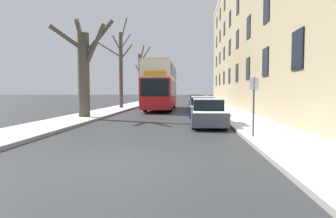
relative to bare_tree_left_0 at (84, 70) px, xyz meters
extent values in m
plane|color=#303335|center=(5.05, -12.05, -3.28)|extent=(320.00, 320.00, 0.00)
cube|color=gray|center=(-0.29, 40.95, -3.21)|extent=(2.81, 130.00, 0.13)
cube|color=white|center=(-0.29, 40.95, -3.13)|extent=(2.78, 130.00, 0.03)
cube|color=gray|center=(10.39, 40.95, -3.21)|extent=(2.81, 130.00, 0.13)
cube|color=white|center=(10.39, 40.95, -3.13)|extent=(2.78, 130.00, 0.03)
cube|color=tan|center=(16.29, 14.26, 5.15)|extent=(9.00, 51.20, 16.86)
cube|color=black|center=(11.76, -5.45, 0.43)|extent=(0.08, 1.40, 1.80)
cube|color=black|center=(11.76, 0.18, 0.43)|extent=(0.08, 1.40, 1.80)
cube|color=black|center=(11.76, 5.81, 0.43)|extent=(0.08, 1.40, 1.80)
cube|color=black|center=(11.76, 11.45, 0.43)|extent=(0.08, 1.40, 1.80)
cube|color=black|center=(11.76, 17.08, 0.43)|extent=(0.08, 1.40, 1.80)
cube|color=black|center=(11.76, 22.71, 0.43)|extent=(0.08, 1.40, 1.80)
cube|color=black|center=(11.76, 28.34, 0.43)|extent=(0.08, 1.40, 1.80)
cube|color=black|center=(11.76, 33.97, 0.43)|extent=(0.08, 1.40, 1.80)
cube|color=black|center=(11.76, 0.18, 3.80)|extent=(0.08, 1.40, 1.80)
cube|color=black|center=(11.76, 5.81, 3.80)|extent=(0.08, 1.40, 1.80)
cube|color=black|center=(11.76, 11.45, 3.80)|extent=(0.08, 1.40, 1.80)
cube|color=black|center=(11.76, 17.08, 3.80)|extent=(0.08, 1.40, 1.80)
cube|color=black|center=(11.76, 22.71, 3.80)|extent=(0.08, 1.40, 1.80)
cube|color=black|center=(11.76, 28.34, 3.80)|extent=(0.08, 1.40, 1.80)
cube|color=black|center=(11.76, 33.97, 3.80)|extent=(0.08, 1.40, 1.80)
cube|color=black|center=(11.76, 11.45, 7.18)|extent=(0.08, 1.40, 1.80)
cube|color=black|center=(11.76, 17.08, 7.18)|extent=(0.08, 1.40, 1.80)
cube|color=black|center=(11.76, 22.71, 7.18)|extent=(0.08, 1.40, 1.80)
cube|color=black|center=(11.76, 28.34, 7.18)|extent=(0.08, 1.40, 1.80)
cube|color=black|center=(11.76, 33.97, 7.18)|extent=(0.08, 1.40, 1.80)
cube|color=black|center=(11.76, 22.71, 10.55)|extent=(0.08, 1.40, 1.80)
cube|color=black|center=(11.76, 28.34, 10.55)|extent=(0.08, 1.40, 1.80)
cube|color=black|center=(11.76, 33.97, 10.55)|extent=(0.08, 1.40, 1.80)
cylinder|color=#4C4238|center=(-0.07, 0.08, -0.44)|extent=(0.75, 0.75, 5.68)
cylinder|color=#4C4238|center=(0.95, -0.02, 1.99)|extent=(2.25, 0.48, 2.48)
cylinder|color=#4C4238|center=(0.72, -0.26, 1.35)|extent=(1.90, 1.03, 3.07)
cylinder|color=#4C4238|center=(0.01, -0.71, 2.24)|extent=(0.44, 1.78, 1.47)
cylinder|color=#4C4238|center=(-0.89, -0.60, 1.97)|extent=(1.91, 1.65, 1.52)
cylinder|color=#4C4238|center=(-0.14, 11.41, 0.68)|extent=(0.38, 0.38, 7.92)
cylinder|color=#4C4238|center=(0.11, 12.61, 3.88)|extent=(0.66, 2.51, 2.01)
cylinder|color=#4C4238|center=(0.47, 11.36, 2.63)|extent=(1.32, 0.24, 1.58)
cylinder|color=#4C4238|center=(0.32, 10.77, 4.75)|extent=(1.09, 1.45, 2.15)
cylinder|color=#4C4238|center=(-0.42, 10.85, 3.43)|extent=(0.72, 1.27, 1.49)
cylinder|color=#4C4238|center=(-1.38, 11.60, 2.90)|extent=(2.56, 0.51, 1.63)
cylinder|color=#4C4238|center=(-0.04, 23.37, 0.28)|extent=(0.52, 0.52, 7.12)
cylinder|color=#4C4238|center=(-0.30, 24.07, 2.70)|extent=(0.76, 1.62, 2.99)
cylinder|color=#4C4238|center=(0.38, 23.54, 1.78)|extent=(1.05, 0.58, 1.89)
cylinder|color=#4C4238|center=(0.30, 22.90, 3.95)|extent=(0.92, 1.17, 2.17)
cylinder|color=#4C4238|center=(-0.47, 23.94, 1.77)|extent=(1.07, 1.35, 1.51)
cylinder|color=#4C4238|center=(0.65, 23.66, 3.84)|extent=(1.58, 0.81, 2.38)
cylinder|color=#4C4238|center=(-0.03, 34.29, -0.49)|extent=(0.59, 0.59, 5.58)
cylinder|color=#4C4238|center=(-0.88, 34.01, 1.98)|extent=(1.92, 0.81, 2.47)
cylinder|color=#4C4238|center=(-0.28, 34.86, 0.84)|extent=(0.75, 1.38, 1.96)
cylinder|color=#4C4238|center=(-0.72, 34.30, 0.83)|extent=(1.50, 0.22, 1.25)
cylinder|color=#4C4238|center=(0.29, 34.66, 1.81)|extent=(0.91, 1.00, 1.40)
cube|color=red|center=(4.15, 10.39, -1.63)|extent=(2.54, 11.71, 2.61)
cube|color=beige|center=(4.15, 10.39, 0.42)|extent=(2.49, 11.48, 1.47)
cube|color=beige|center=(4.15, 10.39, 1.21)|extent=(2.49, 11.48, 0.12)
cube|color=black|center=(4.15, 10.39, -1.12)|extent=(2.57, 10.31, 1.36)
cube|color=black|center=(4.15, 10.39, 0.49)|extent=(2.57, 10.31, 1.12)
cube|color=black|center=(4.15, 4.56, -1.12)|extent=(2.28, 0.06, 1.43)
cube|color=orange|center=(4.15, 4.55, 0.05)|extent=(1.78, 0.05, 0.32)
cylinder|color=black|center=(3.06, 6.88, -2.72)|extent=(0.30, 1.11, 1.11)
cylinder|color=black|center=(5.25, 6.88, -2.72)|extent=(0.30, 1.11, 1.11)
cylinder|color=black|center=(3.06, 13.67, -2.72)|extent=(0.30, 1.11, 1.11)
cylinder|color=black|center=(5.25, 13.67, -2.72)|extent=(0.30, 1.11, 1.11)
cube|color=#474C56|center=(7.89, -3.62, -2.77)|extent=(1.74, 4.34, 0.66)
cube|color=black|center=(7.89, -3.45, -2.16)|extent=(1.50, 2.17, 0.58)
cube|color=white|center=(7.89, -3.45, -1.85)|extent=(1.46, 2.06, 0.04)
cube|color=white|center=(7.89, -5.16, -2.43)|extent=(1.57, 1.13, 0.03)
cylinder|color=black|center=(7.13, -4.92, -2.96)|extent=(0.20, 0.63, 0.63)
cylinder|color=black|center=(8.65, -4.92, -2.96)|extent=(0.20, 0.63, 0.63)
cylinder|color=black|center=(7.13, -2.32, -2.96)|extent=(0.20, 0.63, 0.63)
cylinder|color=black|center=(8.65, -2.32, -2.96)|extent=(0.20, 0.63, 0.63)
cube|color=navy|center=(7.89, 2.28, -2.80)|extent=(1.88, 4.08, 0.61)
cube|color=black|center=(7.89, 2.44, -2.20)|extent=(1.62, 2.04, 0.60)
cube|color=white|center=(7.89, 2.44, -1.85)|extent=(1.58, 1.94, 0.10)
cube|color=white|center=(7.89, 0.83, -2.46)|extent=(1.70, 1.07, 0.08)
cylinder|color=black|center=(7.05, 1.05, -2.95)|extent=(0.20, 0.66, 0.66)
cylinder|color=black|center=(8.72, 1.05, -2.95)|extent=(0.20, 0.66, 0.66)
cylinder|color=black|center=(7.05, 3.50, -2.95)|extent=(0.20, 0.66, 0.66)
cylinder|color=black|center=(8.72, 3.50, -2.95)|extent=(0.20, 0.66, 0.66)
cube|color=silver|center=(7.89, 8.29, -2.76)|extent=(1.82, 4.21, 0.68)
cube|color=black|center=(7.89, 8.46, -2.15)|extent=(1.56, 2.11, 0.54)
cube|color=white|center=(7.89, 8.46, -1.85)|extent=(1.53, 2.00, 0.06)
cube|color=white|center=(7.89, 6.80, -2.40)|extent=(1.64, 1.10, 0.05)
cylinder|color=black|center=(7.09, 7.03, -2.96)|extent=(0.20, 0.63, 0.63)
cylinder|color=black|center=(8.69, 7.03, -2.96)|extent=(0.20, 0.63, 0.63)
cylinder|color=black|center=(7.09, 9.56, -2.96)|extent=(0.20, 0.63, 0.63)
cylinder|color=black|center=(8.69, 9.56, -2.96)|extent=(0.20, 0.63, 0.63)
cube|color=slate|center=(7.89, 13.85, -2.75)|extent=(1.89, 4.28, 0.70)
cube|color=black|center=(7.89, 14.02, -2.12)|extent=(1.63, 2.14, 0.57)
cube|color=white|center=(7.89, 14.02, -1.80)|extent=(1.59, 2.03, 0.06)
cube|color=white|center=(7.89, 12.33, -2.38)|extent=(1.70, 1.12, 0.05)
cylinder|color=black|center=(7.05, 12.56, -2.96)|extent=(0.20, 0.64, 0.64)
cylinder|color=black|center=(8.72, 12.56, -2.96)|extent=(0.20, 0.64, 0.64)
cylinder|color=black|center=(7.05, 15.13, -2.96)|extent=(0.20, 0.64, 0.64)
cylinder|color=black|center=(8.72, 15.13, -2.96)|extent=(0.20, 0.64, 0.64)
cube|color=silver|center=(7.89, 18.79, -2.78)|extent=(1.85, 3.95, 0.65)
cube|color=black|center=(7.89, 18.95, -2.21)|extent=(1.59, 1.97, 0.50)
cube|color=white|center=(7.89, 18.95, -1.92)|extent=(1.55, 1.87, 0.07)
cube|color=white|center=(7.89, 17.39, -2.43)|extent=(1.66, 1.03, 0.06)
cylinder|color=black|center=(7.07, 17.61, -2.96)|extent=(0.20, 0.63, 0.63)
cylinder|color=black|center=(8.70, 17.61, -2.96)|extent=(0.20, 0.63, 0.63)
cylinder|color=black|center=(7.07, 19.97, -2.96)|extent=(0.20, 0.63, 0.63)
cylinder|color=black|center=(8.70, 19.97, -2.96)|extent=(0.20, 0.63, 0.63)
cylinder|color=navy|center=(-0.91, 2.56, -2.85)|extent=(0.19, 0.19, 0.85)
cylinder|color=navy|center=(-0.86, 2.39, -2.85)|extent=(0.19, 0.19, 0.85)
cylinder|color=#59191E|center=(-0.88, 2.48, -2.05)|extent=(0.40, 0.40, 0.75)
sphere|color=#8C6647|center=(-0.88, 2.48, -1.56)|extent=(0.24, 0.24, 0.24)
cylinder|color=#4C4F54|center=(9.28, -8.10, -2.09)|extent=(0.07, 0.07, 2.37)
cube|color=silver|center=(9.28, -8.12, -1.16)|extent=(0.32, 0.02, 0.44)
camera|label=1|loc=(6.86, -19.40, -1.43)|focal=32.00mm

